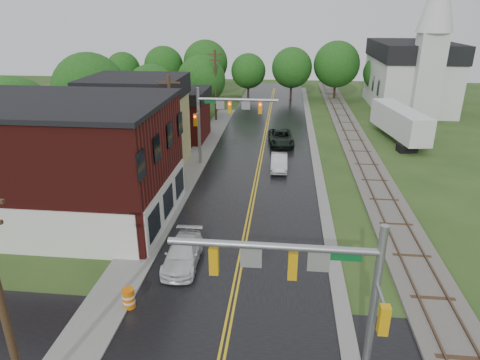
% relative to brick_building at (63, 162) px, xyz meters
% --- Properties ---
extents(main_road, '(10.00, 90.00, 0.02)m').
position_rel_brick_building_xyz_m(main_road, '(12.48, 15.00, -4.15)').
color(main_road, black).
rests_on(main_road, ground).
extents(curb_right, '(0.80, 70.00, 0.12)m').
position_rel_brick_building_xyz_m(curb_right, '(17.88, 20.00, -4.15)').
color(curb_right, gray).
rests_on(curb_right, ground).
extents(sidewalk_left, '(2.40, 50.00, 0.12)m').
position_rel_brick_building_xyz_m(sidewalk_left, '(6.28, 10.00, -4.15)').
color(sidewalk_left, gray).
rests_on(sidewalk_left, ground).
extents(brick_building, '(14.30, 10.30, 8.30)m').
position_rel_brick_building_xyz_m(brick_building, '(0.00, 0.00, 0.00)').
color(brick_building, '#4E1310').
rests_on(brick_building, ground).
extents(yellow_house, '(8.00, 7.00, 6.40)m').
position_rel_brick_building_xyz_m(yellow_house, '(1.48, 11.00, -0.95)').
color(yellow_house, tan).
rests_on(yellow_house, ground).
extents(darkred_building, '(7.00, 6.00, 4.40)m').
position_rel_brick_building_xyz_m(darkred_building, '(2.48, 20.00, -1.95)').
color(darkred_building, '#3F0F0C').
rests_on(darkred_building, ground).
extents(church, '(10.40, 18.40, 20.00)m').
position_rel_brick_building_xyz_m(church, '(32.48, 38.74, 1.68)').
color(church, silver).
rests_on(church, ground).
extents(railroad, '(3.20, 80.00, 0.30)m').
position_rel_brick_building_xyz_m(railroad, '(22.48, 20.00, -4.05)').
color(railroad, '#59544C').
rests_on(railroad, ground).
extents(traffic_signal_near, '(7.34, 0.30, 7.20)m').
position_rel_brick_building_xyz_m(traffic_signal_near, '(15.96, -13.00, 0.82)').
color(traffic_signal_near, gray).
rests_on(traffic_signal_near, ground).
extents(traffic_signal_far, '(7.34, 0.43, 7.20)m').
position_rel_brick_building_xyz_m(traffic_signal_far, '(9.01, 12.00, 0.82)').
color(traffic_signal_far, gray).
rests_on(traffic_signal_far, ground).
extents(utility_pole_a, '(1.80, 0.28, 9.00)m').
position_rel_brick_building_xyz_m(utility_pole_a, '(5.68, -15.00, 0.57)').
color(utility_pole_a, '#382616').
rests_on(utility_pole_a, ground).
extents(utility_pole_b, '(1.80, 0.28, 9.00)m').
position_rel_brick_building_xyz_m(utility_pole_b, '(5.68, 7.00, 0.57)').
color(utility_pole_b, '#382616').
rests_on(utility_pole_b, ground).
extents(utility_pole_c, '(1.80, 0.28, 9.00)m').
position_rel_brick_building_xyz_m(utility_pole_c, '(5.68, 29.00, 0.57)').
color(utility_pole_c, '#382616').
rests_on(utility_pole_c, ground).
extents(tree_left_a, '(6.80, 6.80, 8.67)m').
position_rel_brick_building_xyz_m(tree_left_a, '(-7.36, 6.90, 0.96)').
color(tree_left_a, black).
rests_on(tree_left_a, ground).
extents(tree_left_b, '(7.60, 7.60, 9.69)m').
position_rel_brick_building_xyz_m(tree_left_b, '(-5.36, 16.90, 1.57)').
color(tree_left_b, black).
rests_on(tree_left_b, ground).
extents(tree_left_c, '(6.00, 6.00, 7.65)m').
position_rel_brick_building_xyz_m(tree_left_c, '(-1.36, 24.90, 0.36)').
color(tree_left_c, black).
rests_on(tree_left_c, ground).
extents(tree_left_e, '(6.40, 6.40, 8.16)m').
position_rel_brick_building_xyz_m(tree_left_e, '(3.64, 30.90, 0.66)').
color(tree_left_e, black).
rests_on(tree_left_e, ground).
extents(suv_dark, '(3.04, 5.70, 1.52)m').
position_rel_brick_building_xyz_m(suv_dark, '(14.37, 19.11, -3.39)').
color(suv_dark, black).
rests_on(suv_dark, ground).
extents(sedan_silver, '(1.56, 4.21, 1.37)m').
position_rel_brick_building_xyz_m(sedan_silver, '(14.34, 11.27, -3.46)').
color(sedan_silver, silver).
rests_on(sedan_silver, ground).
extents(pickup_white, '(2.00, 4.65, 1.33)m').
position_rel_brick_building_xyz_m(pickup_white, '(9.24, -5.00, -3.48)').
color(pickup_white, silver).
rests_on(pickup_white, ground).
extents(semi_trailer, '(4.30, 11.54, 3.62)m').
position_rel_brick_building_xyz_m(semi_trailer, '(27.30, 22.03, -1.98)').
color(semi_trailer, black).
rests_on(semi_trailer, ground).
extents(construction_barrel, '(0.63, 0.63, 1.05)m').
position_rel_brick_building_xyz_m(construction_barrel, '(7.48, -9.09, -3.63)').
color(construction_barrel, '#D96709').
rests_on(construction_barrel, ground).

